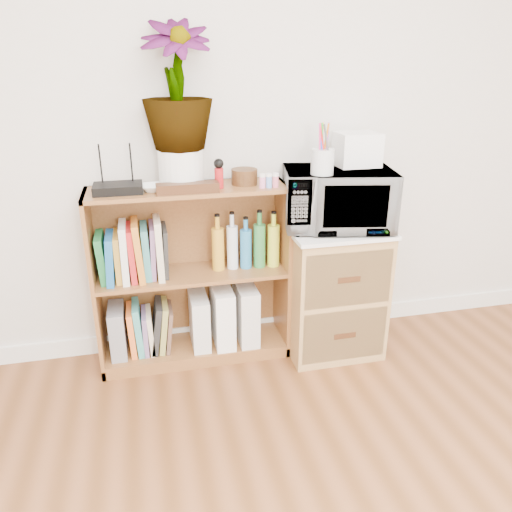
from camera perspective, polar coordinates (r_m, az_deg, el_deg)
name	(u,v)px	position (r m, az deg, el deg)	size (l,w,h in m)	color
skirting_board	(252,327)	(3.00, -0.47, -8.07)	(4.00, 0.02, 0.10)	white
bookshelf	(193,276)	(2.64, -7.26, -2.31)	(1.00, 0.30, 0.95)	brown
wicker_unit	(331,290)	(2.79, 8.56, -3.84)	(0.50, 0.45, 0.70)	#9E7542
microwave	(337,199)	(2.60, 9.28, 6.48)	(0.54, 0.37, 0.30)	silver
pen_cup	(322,162)	(2.43, 7.60, 10.63)	(0.11, 0.11, 0.12)	silver
small_appliance	(357,149)	(2.66, 11.47, 11.87)	(0.21, 0.18, 0.17)	white
router	(118,188)	(2.45, -15.49, 7.48)	(0.23, 0.15, 0.04)	black
white_bowl	(154,188)	(2.44, -11.61, 7.64)	(0.13, 0.13, 0.03)	silver
plant_pot	(181,168)	(2.48, -8.54, 9.87)	(0.22, 0.22, 0.18)	white
potted_plant	(177,86)	(2.43, -9.06, 18.68)	(0.32, 0.32, 0.58)	#3F7830
trinket_box	(188,188)	(2.38, -7.82, 7.72)	(0.29, 0.07, 0.05)	#33200D
kokeshi_doll	(219,178)	(2.45, -4.25, 8.87)	(0.04, 0.04, 0.10)	#A81419
wooden_bowl	(244,177)	(2.53, -1.34, 9.06)	(0.13, 0.13, 0.08)	#391F0F
paint_jars	(269,182)	(2.46, 1.49, 8.49)	(0.12, 0.04, 0.06)	#D1747F
file_box	(118,330)	(2.76, -15.52, -8.19)	(0.08, 0.21, 0.27)	gray
magazine_holder_left	(199,320)	(2.75, -6.49, -7.29)	(0.09, 0.23, 0.29)	silver
magazine_holder_mid	(222,315)	(2.75, -3.86, -6.71)	(0.10, 0.26, 0.33)	white
magazine_holder_right	(246,312)	(2.77, -1.14, -6.46)	(0.10, 0.26, 0.32)	silver
cookbooks	(134,252)	(2.57, -13.79, 0.41)	(0.35, 0.20, 0.31)	#20793B
liquor_bottles	(254,241)	(2.62, -0.21, 1.68)	(0.44, 0.07, 0.30)	gold
lower_books	(150,328)	(2.75, -12.05, -8.03)	(0.24, 0.19, 0.28)	orange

